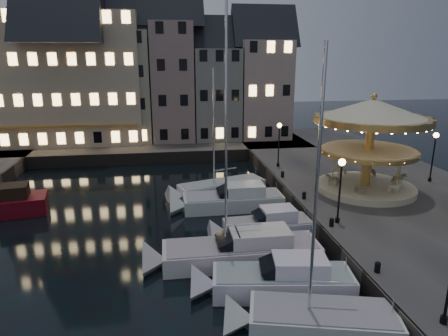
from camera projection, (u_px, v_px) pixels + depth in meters
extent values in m
plane|color=black|center=(227.00, 257.00, 23.63)|extent=(160.00, 160.00, 0.00)
cube|color=#474442|center=(392.00, 199.00, 31.17)|extent=(16.00, 56.00, 1.30)
cube|color=#474442|center=(127.00, 147.00, 48.96)|extent=(44.00, 12.00, 1.30)
cube|color=#47423A|center=(294.00, 205.00, 30.02)|extent=(0.15, 44.00, 1.30)
cube|color=#47423A|center=(142.00, 159.00, 43.53)|extent=(48.00, 0.15, 1.30)
cylinder|color=black|center=(444.00, 320.00, 15.70)|extent=(0.28, 0.28, 0.30)
cylinder|color=black|center=(337.00, 220.00, 25.22)|extent=(0.28, 0.28, 0.30)
cylinder|color=black|center=(339.00, 194.00, 24.75)|extent=(0.12, 0.12, 3.80)
sphere|color=#FFD18C|center=(342.00, 162.00, 24.19)|extent=(0.44, 0.44, 0.44)
cylinder|color=black|center=(278.00, 165.00, 38.07)|extent=(0.28, 0.28, 0.30)
cylinder|color=black|center=(279.00, 147.00, 37.60)|extent=(0.12, 0.12, 3.80)
sphere|color=#FFD18C|center=(279.00, 125.00, 37.04)|extent=(0.44, 0.44, 0.44)
cylinder|color=black|center=(430.00, 180.00, 33.51)|extent=(0.28, 0.28, 0.30)
cylinder|color=black|center=(433.00, 159.00, 33.03)|extent=(0.12, 0.12, 3.80)
sphere|color=#FFD18C|center=(436.00, 135.00, 32.48)|extent=(0.44, 0.44, 0.44)
cylinder|color=black|center=(377.00, 268.00, 19.41)|extent=(0.28, 0.28, 0.40)
sphere|color=black|center=(378.00, 264.00, 19.35)|extent=(0.30, 0.30, 0.30)
cylinder|color=black|center=(332.00, 223.00, 24.64)|extent=(0.28, 0.28, 0.40)
sphere|color=black|center=(332.00, 220.00, 24.59)|extent=(0.30, 0.30, 0.30)
cylinder|color=black|center=(304.00, 196.00, 29.40)|extent=(0.28, 0.28, 0.40)
sphere|color=black|center=(304.00, 193.00, 29.35)|extent=(0.30, 0.30, 0.30)
cylinder|color=black|center=(283.00, 175.00, 34.64)|extent=(0.28, 0.28, 0.40)
sphere|color=black|center=(283.00, 173.00, 34.58)|extent=(0.30, 0.30, 0.30)
cube|color=slate|center=(27.00, 97.00, 47.55)|extent=(5.00, 8.00, 11.00)
cube|color=slate|center=(74.00, 92.00, 48.19)|extent=(5.60, 8.00, 12.00)
cube|color=tan|center=(125.00, 87.00, 48.93)|extent=(6.20, 8.00, 13.00)
cube|color=gray|center=(172.00, 82.00, 49.62)|extent=(5.00, 8.00, 14.00)
cube|color=gray|center=(215.00, 94.00, 50.81)|extent=(5.60, 8.00, 11.00)
cube|color=tan|center=(262.00, 89.00, 51.54)|extent=(6.20, 8.00, 12.00)
cube|color=#C8B593|center=(73.00, 79.00, 47.79)|extent=(16.00, 9.00, 15.00)
cube|color=silver|center=(322.00, 324.00, 17.02)|extent=(6.60, 3.83, 1.30)
cube|color=gray|center=(324.00, 310.00, 16.84)|extent=(6.25, 3.57, 0.10)
cylinder|color=silver|center=(317.00, 188.00, 15.44)|extent=(0.14, 0.14, 10.86)
cube|color=silver|center=(282.00, 284.00, 19.93)|extent=(7.18, 3.26, 1.30)
cube|color=gray|center=(283.00, 273.00, 19.75)|extent=(6.81, 3.03, 0.10)
cube|color=silver|center=(300.00, 265.00, 19.64)|extent=(2.85, 2.08, 0.80)
cube|color=black|center=(272.00, 267.00, 19.66)|extent=(1.39, 1.76, 0.94)
cube|color=silver|center=(241.00, 255.00, 22.91)|extent=(8.97, 2.69, 1.30)
cube|color=gray|center=(241.00, 244.00, 22.73)|extent=(8.52, 2.48, 0.10)
cube|color=silver|center=(260.00, 236.00, 22.76)|extent=(3.41, 2.00, 0.80)
cube|color=black|center=(229.00, 240.00, 22.54)|extent=(1.46, 1.86, 1.07)
cylinder|color=silver|center=(226.00, 141.00, 20.98)|extent=(0.14, 0.14, 12.05)
cube|color=silver|center=(268.00, 230.00, 26.18)|extent=(5.76, 2.47, 1.30)
cube|color=gray|center=(268.00, 221.00, 26.00)|extent=(5.47, 2.28, 0.10)
cube|color=silver|center=(278.00, 214.00, 26.01)|extent=(2.23, 1.74, 0.80)
cube|color=black|center=(262.00, 216.00, 25.82)|extent=(1.08, 1.57, 0.86)
cube|color=silver|center=(233.00, 203.00, 30.99)|extent=(7.64, 2.58, 1.30)
cube|color=gray|center=(233.00, 195.00, 30.81)|extent=(7.26, 2.37, 0.10)
cube|color=silver|center=(245.00, 189.00, 30.83)|extent=(2.91, 1.92, 0.80)
cube|color=black|center=(225.00, 191.00, 30.63)|extent=(1.28, 1.79, 0.98)
cube|color=silver|center=(222.00, 189.00, 34.18)|extent=(7.76, 4.39, 1.30)
cube|color=gray|center=(222.00, 182.00, 34.00)|extent=(7.35, 4.11, 0.10)
cylinder|color=silver|center=(214.00, 125.00, 32.33)|extent=(0.14, 0.14, 10.02)
cube|color=black|center=(12.00, 192.00, 29.64)|extent=(2.51, 2.18, 1.01)
cylinder|color=beige|center=(365.00, 187.00, 31.24)|extent=(7.50, 7.50, 0.47)
cylinder|color=gold|center=(369.00, 148.00, 30.39)|extent=(0.66, 0.66, 5.81)
cylinder|color=beige|center=(369.00, 150.00, 30.42)|extent=(6.94, 6.94, 0.17)
cylinder|color=gold|center=(369.00, 152.00, 30.46)|extent=(7.20, 7.20, 0.33)
cone|color=beige|center=(373.00, 109.00, 29.58)|extent=(8.63, 8.63, 1.50)
cylinder|color=gold|center=(372.00, 120.00, 29.80)|extent=(8.63, 8.63, 0.47)
sphere|color=gold|center=(374.00, 96.00, 29.33)|extent=(0.47, 0.47, 0.47)
imported|color=beige|center=(390.00, 175.00, 32.15)|extent=(1.57, 1.13, 0.94)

